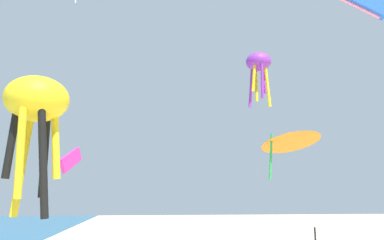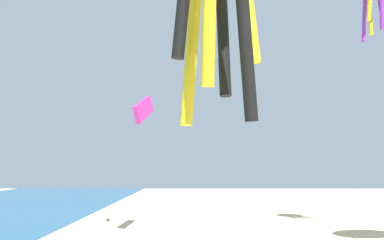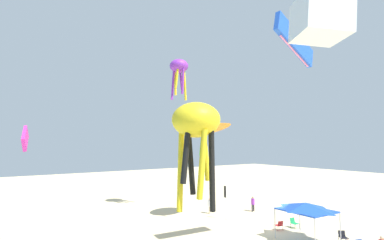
% 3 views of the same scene
% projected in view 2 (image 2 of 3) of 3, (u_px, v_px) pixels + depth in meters
% --- Properties ---
extents(kite_parafoil_magenta, '(3.68, 0.89, 2.22)m').
position_uv_depth(kite_parafoil_magenta, '(144.00, 110.00, 25.80)').
color(kite_parafoil_magenta, '#E02D9E').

